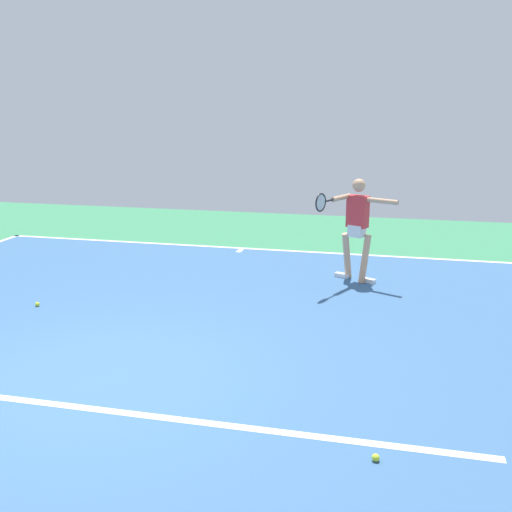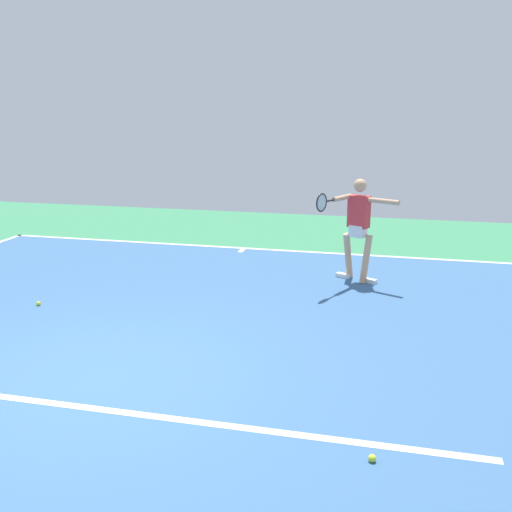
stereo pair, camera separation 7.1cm
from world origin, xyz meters
The scene contains 8 objects.
ground_plane centered at (0.00, 0.00, 0.00)m, with size 20.62×20.62×0.00m, color #388456.
court_surface centered at (0.00, 0.00, 0.00)m, with size 10.68×12.45×0.00m, color #38608E.
court_line_baseline_near centered at (0.00, -6.17, 0.00)m, with size 10.68×0.10×0.01m, color white.
court_line_service centered at (0.00, 0.60, 0.00)m, with size 8.01×0.10×0.01m, color white.
court_line_centre_mark centered at (0.00, -5.97, 0.00)m, with size 0.10×0.30×0.01m, color white.
tennis_player centered at (-2.41, -4.38, 0.99)m, with size 1.25×1.09×1.73m.
tennis_ball_by_baseline centered at (2.05, -1.98, 0.03)m, with size 0.07×0.07×0.07m, color #CCE033.
tennis_ball_by_sideline centered at (-2.94, 0.85, 0.03)m, with size 0.07×0.07×0.07m, color #CCE033.
Camera 2 is at (-3.02, 5.28, 2.88)m, focal length 41.34 mm.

